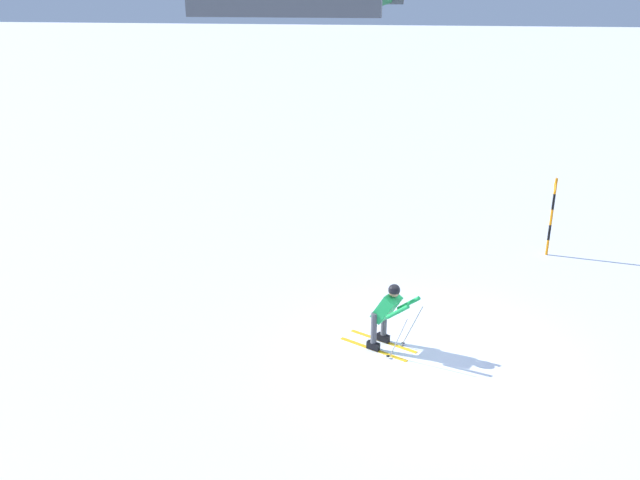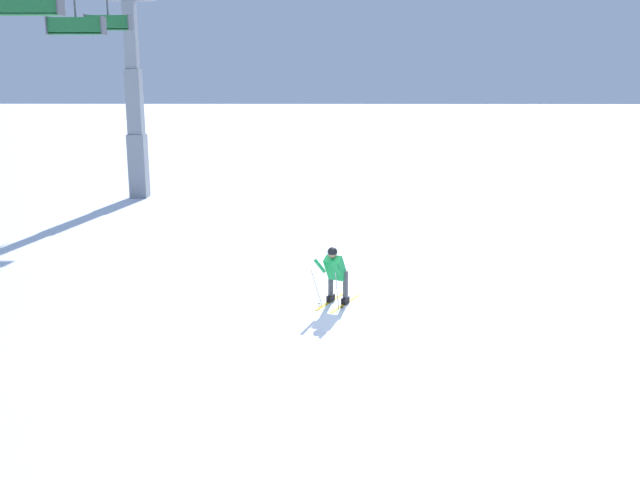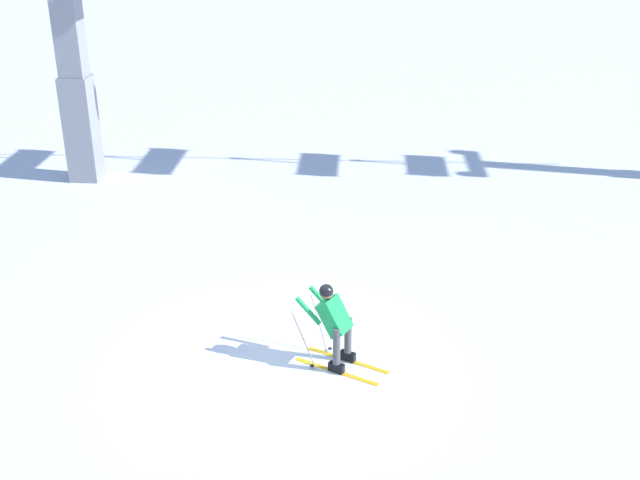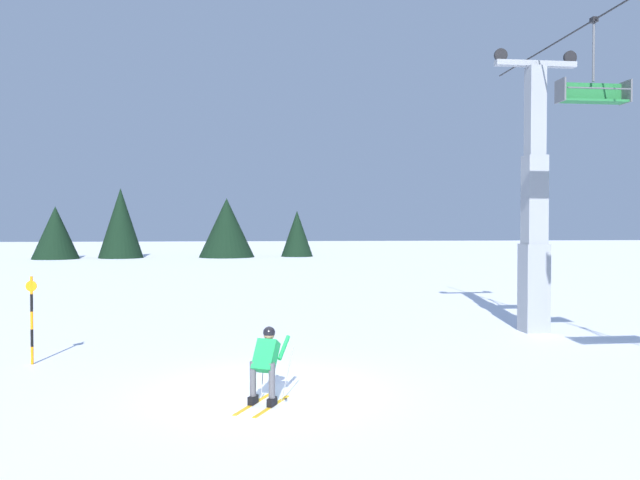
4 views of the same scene
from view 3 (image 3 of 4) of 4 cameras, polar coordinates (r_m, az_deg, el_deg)
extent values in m
plane|color=white|center=(14.06, -2.90, -8.80)|extent=(260.00, 260.00, 0.00)
cube|color=yellow|center=(13.75, 1.20, -9.59)|extent=(1.49, 0.81, 0.01)
cube|color=black|center=(13.70, 1.21, -9.29)|extent=(0.30, 0.22, 0.16)
cylinder|color=#4C4C51|center=(13.47, 1.22, -7.78)|extent=(0.13, 0.13, 0.69)
cube|color=yellow|center=(14.05, 2.03, -8.76)|extent=(1.49, 0.81, 0.01)
cube|color=black|center=(14.01, 2.03, -8.47)|extent=(0.30, 0.22, 0.16)
cylinder|color=#4C4C51|center=(13.78, 2.06, -6.98)|extent=(0.13, 0.13, 0.69)
cube|color=green|center=(13.46, 1.06, -5.59)|extent=(0.68, 0.62, 0.68)
sphere|color=#997051|center=(13.33, 0.46, -3.90)|extent=(0.23, 0.23, 0.23)
sphere|color=black|center=(13.32, 0.46, -3.76)|extent=(0.25, 0.25, 0.25)
cylinder|color=green|center=(13.40, -0.87, -5.20)|extent=(0.50, 0.31, 0.45)
cylinder|color=gray|center=(13.71, -1.13, -7.48)|extent=(0.48, 0.12, 1.19)
cylinder|color=black|center=(13.82, -0.59, -9.17)|extent=(0.07, 0.07, 0.01)
cylinder|color=green|center=(13.75, 0.11, -4.38)|extent=(0.50, 0.31, 0.45)
cylinder|color=gray|center=(14.11, 0.03, -6.45)|extent=(0.38, 0.34, 1.19)
cylinder|color=black|center=(14.28, 0.73, -7.94)|extent=(0.07, 0.07, 0.01)
cube|color=gray|center=(23.17, -17.03, 7.77)|extent=(0.81, 0.81, 2.96)
cube|color=gray|center=(22.56, -17.97, 14.98)|extent=(0.68, 0.68, 2.96)
camera|label=1|loc=(23.70, 1.10, 22.99)|focal=36.27mm
camera|label=2|loc=(21.07, -53.37, 9.20)|focal=39.63mm
camera|label=4|loc=(17.12, 48.46, 2.12)|focal=35.25mm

